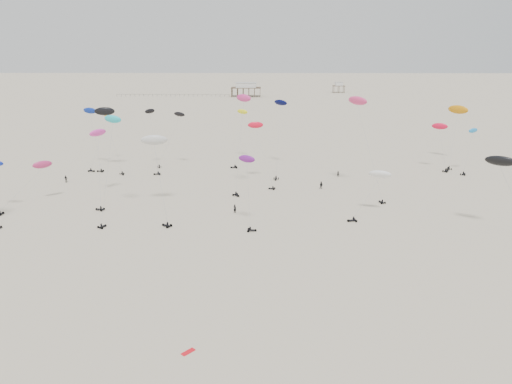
{
  "coord_description": "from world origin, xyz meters",
  "views": [
    {
      "loc": [
        1.07,
        -8.32,
        35.59
      ],
      "look_at": [
        0.0,
        88.0,
        7.0
      ],
      "focal_mm": 35.0,
      "sensor_mm": 36.0,
      "label": 1
    }
  ],
  "objects_px": {
    "pavilion_small": "(339,88)",
    "rig_0": "(279,121)",
    "rig_9": "(92,125)",
    "pavilion_main": "(246,90)",
    "rig_4": "(241,127)",
    "spectator_0": "(235,213)"
  },
  "relations": [
    {
      "from": "pavilion_main",
      "to": "rig_4",
      "type": "height_order",
      "value": "rig_4"
    },
    {
      "from": "pavilion_main",
      "to": "rig_9",
      "type": "xyz_separation_m",
      "value": [
        -38.23,
        -214.1,
        8.85
      ]
    },
    {
      "from": "pavilion_small",
      "to": "rig_0",
      "type": "distance_m",
      "value": 252.3
    },
    {
      "from": "pavilion_small",
      "to": "rig_4",
      "type": "distance_m",
      "value": 277.57
    },
    {
      "from": "rig_9",
      "to": "pavilion_main",
      "type": "bearing_deg",
      "value": -8.54
    },
    {
      "from": "pavilion_small",
      "to": "spectator_0",
      "type": "distance_m",
      "value": 291.78
    },
    {
      "from": "pavilion_main",
      "to": "rig_9",
      "type": "height_order",
      "value": "rig_9"
    },
    {
      "from": "pavilion_small",
      "to": "rig_0",
      "type": "height_order",
      "value": "rig_0"
    },
    {
      "from": "pavilion_main",
      "to": "rig_4",
      "type": "relative_size",
      "value": 0.86
    },
    {
      "from": "rig_0",
      "to": "spectator_0",
      "type": "height_order",
      "value": "rig_0"
    },
    {
      "from": "rig_9",
      "to": "spectator_0",
      "type": "distance_m",
      "value": 60.78
    },
    {
      "from": "pavilion_small",
      "to": "rig_0",
      "type": "bearing_deg",
      "value": -102.33
    },
    {
      "from": "rig_9",
      "to": "spectator_0",
      "type": "relative_size",
      "value": 8.04
    },
    {
      "from": "pavilion_small",
      "to": "rig_4",
      "type": "xyz_separation_m",
      "value": [
        -63.72,
        -269.84,
        13.03
      ]
    },
    {
      "from": "pavilion_main",
      "to": "pavilion_small",
      "type": "relative_size",
      "value": 2.33
    },
    {
      "from": "pavilion_small",
      "to": "rig_4",
      "type": "height_order",
      "value": "rig_4"
    },
    {
      "from": "rig_0",
      "to": "rig_4",
      "type": "xyz_separation_m",
      "value": [
        -9.91,
        -23.59,
        2.0
      ]
    },
    {
      "from": "pavilion_main",
      "to": "spectator_0",
      "type": "height_order",
      "value": "pavilion_main"
    },
    {
      "from": "pavilion_main",
      "to": "rig_0",
      "type": "height_order",
      "value": "rig_0"
    },
    {
      "from": "pavilion_main",
      "to": "rig_9",
      "type": "bearing_deg",
      "value": -100.12
    },
    {
      "from": "pavilion_small",
      "to": "rig_0",
      "type": "xyz_separation_m",
      "value": [
        -53.81,
        -246.25,
        11.03
      ]
    },
    {
      "from": "pavilion_small",
      "to": "rig_9",
      "type": "distance_m",
      "value": 267.19
    }
  ]
}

